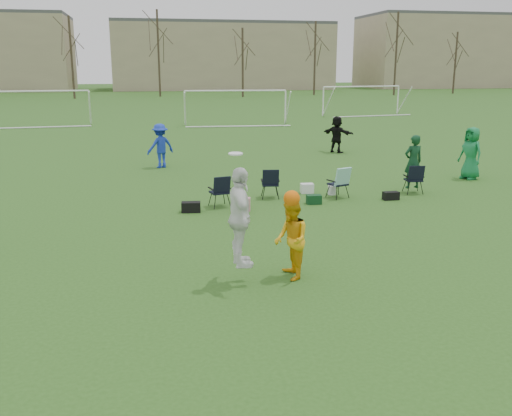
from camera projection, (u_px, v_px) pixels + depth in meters
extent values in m
plane|color=#2A531A|center=(306.00, 303.00, 10.28)|extent=(260.00, 260.00, 0.00)
imported|color=#1833B6|center=(160.00, 146.00, 23.70)|extent=(1.36, 1.13, 1.83)
imported|color=#15763E|center=(471.00, 153.00, 21.30)|extent=(0.89, 1.10, 1.96)
imported|color=black|center=(337.00, 134.00, 27.84)|extent=(1.45, 1.62, 1.79)
imported|color=white|center=(240.00, 218.00, 10.87)|extent=(0.50, 1.15, 1.94)
imported|color=yellow|center=(291.00, 240.00, 11.31)|extent=(0.62, 0.79, 1.62)
sphere|color=orange|center=(292.00, 199.00, 11.10)|extent=(0.32, 0.32, 0.32)
cylinder|color=white|center=(236.00, 154.00, 10.52)|extent=(0.27, 0.27, 0.04)
imported|color=#103B1F|center=(413.00, 162.00, 19.00)|extent=(0.69, 0.49, 1.79)
cube|color=black|center=(191.00, 207.00, 16.63)|extent=(0.58, 0.36, 0.30)
cube|color=pink|center=(244.00, 204.00, 16.74)|extent=(0.39, 0.30, 0.40)
cube|color=#0F3A1A|center=(314.00, 199.00, 17.63)|extent=(0.47, 0.31, 0.28)
cube|color=white|center=(307.00, 188.00, 19.12)|extent=(0.44, 0.33, 0.32)
cylinder|color=silver|center=(332.00, 190.00, 18.88)|extent=(0.26, 0.26, 0.30)
cube|color=black|center=(391.00, 196.00, 18.16)|extent=(0.51, 0.27, 0.26)
cube|color=black|center=(219.00, 191.00, 17.20)|extent=(0.71, 0.71, 0.96)
cube|color=black|center=(270.00, 183.00, 18.36)|extent=(0.68, 0.68, 0.96)
cube|color=black|center=(338.00, 183.00, 18.38)|extent=(0.77, 0.77, 0.96)
cube|color=black|center=(413.00, 179.00, 19.05)|extent=(0.67, 0.67, 0.96)
cylinder|color=white|center=(90.00, 107.00, 41.41)|extent=(0.12, 0.12, 2.40)
cylinder|color=white|center=(35.00, 91.00, 40.12)|extent=(7.28, 0.76, 0.12)
cylinder|color=white|center=(185.00, 108.00, 40.73)|extent=(0.12, 0.12, 2.40)
cylinder|color=white|center=(285.00, 107.00, 41.63)|extent=(0.12, 0.12, 2.40)
cylinder|color=white|center=(236.00, 91.00, 40.89)|extent=(7.29, 0.63, 0.12)
cylinder|color=white|center=(323.00, 102.00, 48.01)|extent=(0.12, 0.12, 2.40)
cylinder|color=white|center=(398.00, 100.00, 50.35)|extent=(0.12, 0.12, 2.40)
cylinder|color=white|center=(362.00, 87.00, 48.89)|extent=(7.25, 1.13, 0.12)
cylinder|color=#382B21|center=(72.00, 58.00, 72.08)|extent=(0.28, 0.28, 10.20)
cylinder|color=#382B21|center=(159.00, 54.00, 76.89)|extent=(0.28, 0.28, 11.40)
cylinder|color=#382B21|center=(243.00, 63.00, 76.43)|extent=(0.28, 0.28, 9.00)
cylinder|color=#382B21|center=(315.00, 59.00, 81.23)|extent=(0.28, 0.28, 10.20)
cylinder|color=#382B21|center=(396.00, 54.00, 80.34)|extent=(0.28, 0.28, 11.40)
cylinder|color=#382B21|center=(455.00, 63.00, 85.58)|extent=(0.28, 0.28, 9.00)
cube|color=tan|center=(221.00, 58.00, 102.53)|extent=(38.00, 16.00, 11.00)
cube|color=tan|center=(441.00, 53.00, 110.50)|extent=(30.00, 16.00, 13.00)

